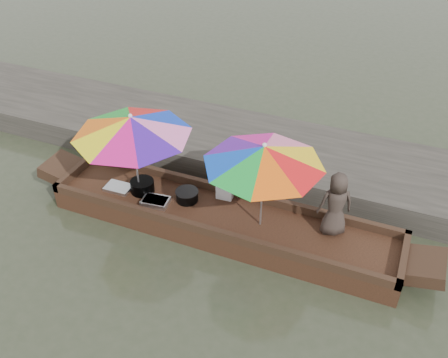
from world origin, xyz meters
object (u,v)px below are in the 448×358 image
at_px(tray_scallop, 118,188).
at_px(supply_bag, 225,191).
at_px(tray_crayfish, 156,201).
at_px(cooking_pot, 142,186).
at_px(charcoal_grill, 187,196).
at_px(umbrella_bow, 135,155).
at_px(boat_hull, 222,221).
at_px(vendor, 336,204).
at_px(umbrella_stern, 262,186).

xyz_separation_m(tray_scallop, supply_bag, (1.84, 0.53, 0.10)).
bearing_deg(tray_crayfish, cooking_pot, 149.82).
height_order(charcoal_grill, supply_bag, supply_bag).
distance_m(tray_scallop, umbrella_bow, 0.84).
xyz_separation_m(boat_hull, vendor, (1.79, 0.27, 0.73)).
bearing_deg(charcoal_grill, umbrella_bow, -173.22).
distance_m(tray_crayfish, charcoal_grill, 0.55).
distance_m(boat_hull, umbrella_bow, 1.84).
height_order(boat_hull, supply_bag, supply_bag).
height_order(boat_hull, umbrella_bow, umbrella_bow).
bearing_deg(supply_bag, vendor, -5.24).
height_order(tray_scallop, supply_bag, supply_bag).
bearing_deg(umbrella_stern, tray_scallop, -178.17).
height_order(cooking_pot, umbrella_bow, umbrella_bow).
relative_size(tray_scallop, umbrella_bow, 0.23).
xyz_separation_m(tray_scallop, vendor, (3.75, 0.36, 0.53)).
distance_m(supply_bag, umbrella_bow, 1.65).
bearing_deg(boat_hull, vendor, 8.74).
distance_m(cooking_pot, umbrella_bow, 0.67).
height_order(vendor, umbrella_bow, umbrella_bow).
bearing_deg(vendor, tray_scallop, -22.36).
xyz_separation_m(tray_scallop, charcoal_grill, (1.27, 0.19, 0.06)).
xyz_separation_m(vendor, umbrella_bow, (-3.37, -0.27, 0.22)).
relative_size(boat_hull, tray_crayfish, 12.98).
relative_size(boat_hull, umbrella_bow, 3.00).
distance_m(supply_bag, umbrella_stern, 1.12).
distance_m(tray_crayfish, vendor, 3.02).
relative_size(boat_hull, charcoal_grill, 15.79).
bearing_deg(charcoal_grill, cooking_pot, -174.87).
bearing_deg(tray_scallop, cooking_pot, 14.81).
xyz_separation_m(umbrella_bow, umbrella_stern, (2.26, 0.00, 0.00)).
distance_m(boat_hull, umbrella_stern, 1.17).
bearing_deg(umbrella_stern, charcoal_grill, 175.61).
height_order(charcoal_grill, umbrella_stern, umbrella_stern).
height_order(supply_bag, umbrella_stern, umbrella_stern).
bearing_deg(cooking_pot, umbrella_stern, -0.78).
bearing_deg(umbrella_bow, vendor, 4.67).
bearing_deg(tray_scallop, umbrella_stern, 1.83).
bearing_deg(vendor, boat_hull, -19.09).
bearing_deg(umbrella_stern, tray_crayfish, -174.06).
height_order(boat_hull, vendor, vendor).
distance_m(tray_scallop, charcoal_grill, 1.29).
xyz_separation_m(boat_hull, tray_crayfish, (-1.15, -0.19, 0.22)).
bearing_deg(vendor, umbrella_bow, -23.16).
bearing_deg(umbrella_bow, charcoal_grill, 6.78).
xyz_separation_m(cooking_pot, umbrella_bow, (-0.05, -0.03, 0.67)).
relative_size(umbrella_bow, umbrella_stern, 1.06).
bearing_deg(vendor, umbrella_stern, -13.90).
xyz_separation_m(cooking_pot, supply_bag, (1.41, 0.42, 0.02)).
bearing_deg(tray_crayfish, tray_scallop, 172.58).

